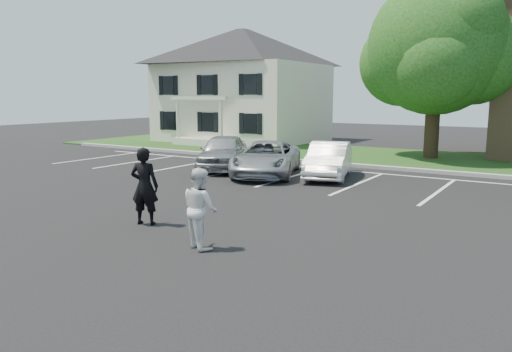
{
  "coord_description": "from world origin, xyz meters",
  "views": [
    {
      "loc": [
        6.31,
        -9.06,
        3.18
      ],
      "look_at": [
        0.0,
        1.0,
        1.25
      ],
      "focal_mm": 35.0,
      "sensor_mm": 36.0,
      "label": 1
    }
  ],
  "objects_px": {
    "man_black_suit": "(145,186)",
    "car_silver_west": "(223,152)",
    "tree": "(439,50)",
    "house": "(243,85)",
    "car_white_sedan": "(329,160)",
    "man_white_shirt": "(200,208)",
    "car_silver_minivan": "(266,158)"
  },
  "relations": [
    {
      "from": "house",
      "to": "tree",
      "type": "distance_m",
      "value": 14.1
    },
    {
      "from": "tree",
      "to": "man_black_suit",
      "type": "relative_size",
      "value": 4.56
    },
    {
      "from": "tree",
      "to": "car_silver_minivan",
      "type": "bearing_deg",
      "value": -116.88
    },
    {
      "from": "house",
      "to": "tree",
      "type": "relative_size",
      "value": 1.17
    },
    {
      "from": "car_silver_minivan",
      "to": "car_white_sedan",
      "type": "distance_m",
      "value": 2.47
    },
    {
      "from": "tree",
      "to": "man_black_suit",
      "type": "bearing_deg",
      "value": -100.2
    },
    {
      "from": "house",
      "to": "car_white_sedan",
      "type": "relative_size",
      "value": 2.48
    },
    {
      "from": "man_white_shirt",
      "to": "car_white_sedan",
      "type": "relative_size",
      "value": 0.41
    },
    {
      "from": "man_black_suit",
      "to": "man_white_shirt",
      "type": "bearing_deg",
      "value": 141.31
    },
    {
      "from": "car_silver_west",
      "to": "man_black_suit",
      "type": "bearing_deg",
      "value": -91.57
    },
    {
      "from": "car_white_sedan",
      "to": "house",
      "type": "bearing_deg",
      "value": 119.12
    },
    {
      "from": "man_white_shirt",
      "to": "car_silver_minivan",
      "type": "height_order",
      "value": "man_white_shirt"
    },
    {
      "from": "man_black_suit",
      "to": "man_white_shirt",
      "type": "xyz_separation_m",
      "value": [
        2.36,
        -0.78,
        -0.11
      ]
    },
    {
      "from": "car_silver_west",
      "to": "house",
      "type": "bearing_deg",
      "value": 94.44
    },
    {
      "from": "tree",
      "to": "man_black_suit",
      "type": "distance_m",
      "value": 17.8
    },
    {
      "from": "house",
      "to": "man_white_shirt",
      "type": "height_order",
      "value": "house"
    },
    {
      "from": "man_black_suit",
      "to": "car_silver_west",
      "type": "distance_m",
      "value": 9.43
    },
    {
      "from": "house",
      "to": "car_white_sedan",
      "type": "xyz_separation_m",
      "value": [
        11.48,
        -11.22,
        -3.15
      ]
    },
    {
      "from": "man_black_suit",
      "to": "car_silver_minivan",
      "type": "relative_size",
      "value": 0.39
    },
    {
      "from": "car_white_sedan",
      "to": "car_silver_west",
      "type": "bearing_deg",
      "value": 168.6
    },
    {
      "from": "house",
      "to": "man_black_suit",
      "type": "bearing_deg",
      "value": -62.46
    },
    {
      "from": "house",
      "to": "car_silver_west",
      "type": "relative_size",
      "value": 2.33
    },
    {
      "from": "house",
      "to": "man_white_shirt",
      "type": "xyz_separation_m",
      "value": [
        12.92,
        -21.05,
        -2.98
      ]
    },
    {
      "from": "house",
      "to": "car_silver_west",
      "type": "bearing_deg",
      "value": -59.99
    },
    {
      "from": "house",
      "to": "man_white_shirt",
      "type": "bearing_deg",
      "value": -58.45
    },
    {
      "from": "man_black_suit",
      "to": "car_silver_minivan",
      "type": "bearing_deg",
      "value": -100.66
    },
    {
      "from": "house",
      "to": "man_white_shirt",
      "type": "relative_size",
      "value": 6.05
    },
    {
      "from": "man_black_suit",
      "to": "car_white_sedan",
      "type": "xyz_separation_m",
      "value": [
        0.91,
        9.04,
        -0.28
      ]
    },
    {
      "from": "tree",
      "to": "car_silver_west",
      "type": "xyz_separation_m",
      "value": [
        -6.89,
        -8.36,
        -4.6
      ]
    },
    {
      "from": "tree",
      "to": "car_silver_minivan",
      "type": "xyz_separation_m",
      "value": [
        -4.46,
        -8.79,
        -4.67
      ]
    },
    {
      "from": "house",
      "to": "car_white_sedan",
      "type": "bearing_deg",
      "value": -44.35
    },
    {
      "from": "house",
      "to": "car_silver_minivan",
      "type": "height_order",
      "value": "house"
    }
  ]
}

